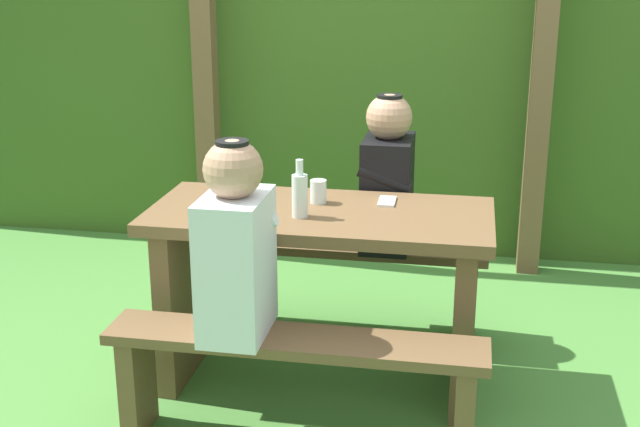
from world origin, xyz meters
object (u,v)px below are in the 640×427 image
Objects in this scene: bench_far at (339,268)px; drinking_glass at (318,192)px; person_white_shirt at (236,246)px; picnic_table at (320,268)px; bench_near at (295,368)px; person_black_coat at (388,178)px; bottle_left at (300,194)px; cell_phone at (387,201)px.

bench_far is 14.28× the size of drinking_glass.
person_white_shirt is (-0.21, -1.02, 0.46)m from bench_far.
picnic_table is 1.00× the size of bench_near.
person_white_shirt is at bearing 179.10° from bench_near.
person_black_coat is at bearing -0.85° from bench_far.
bench_near and bench_far have the same top height.
bottle_left is at bearing -95.99° from bench_far.
person_white_shirt is 3.07× the size of bottle_left.
person_white_shirt is 0.44m from bottle_left.
bench_far is at bearing 78.27° from person_white_shirt.
picnic_table is 1.00× the size of bench_far.
drinking_glass reaches higher than cell_phone.
person_white_shirt is at bearing -106.80° from drinking_glass.
bench_far is at bearing 86.28° from drinking_glass.
person_black_coat is at bearing 66.83° from person_white_shirt.
person_black_coat is at bearing 77.65° from bench_near.
picnic_table is at bearing -75.87° from drinking_glass.
bench_near is 1.14m from person_black_coat.
bench_near is 0.69m from bottle_left.
person_white_shirt is at bearing -113.17° from person_black_coat.
person_white_shirt reaches higher than picnic_table.
person_white_shirt is 5.14× the size of cell_phone.
bench_near is 1.95× the size of person_white_shirt.
person_white_shirt reaches higher than bench_far.
bottle_left reaches higher than picnic_table.
person_black_coat is at bearing 58.22° from drinking_glass.
bench_far is 0.51m from person_black_coat.
bench_near is 1.95× the size of person_black_coat.
person_white_shirt and person_black_coat have the same top height.
bottle_left is at bearing -142.50° from cell_phone.
picnic_table is 1.95× the size of person_black_coat.
picnic_table is 10.00× the size of cell_phone.
picnic_table is 0.37m from bottle_left.
drinking_glass is at bearing 92.46° from bench_near.
bottle_left is (-0.06, 0.41, 0.54)m from bench_near.
bottle_left reaches higher than bench_far.
bench_far is at bearing 179.15° from person_black_coat.
bench_far is at bearing 84.01° from bottle_left.
person_white_shirt is at bearing -109.77° from bottle_left.
picnic_table is at bearing -113.72° from person_black_coat.
bench_near is at bearing -87.54° from drinking_glass.
drinking_glass is at bearing -121.78° from person_black_coat.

